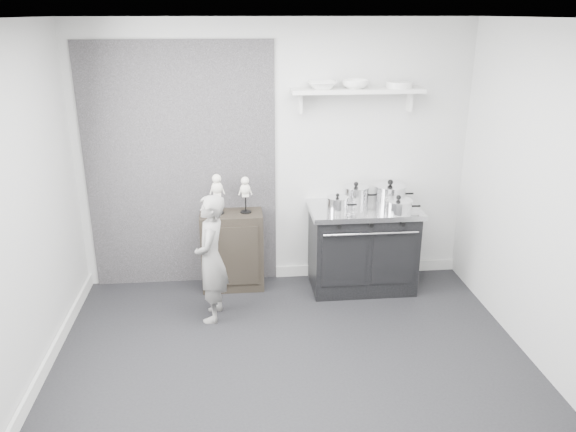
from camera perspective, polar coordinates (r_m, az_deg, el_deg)
The scene contains 15 objects.
ground at distance 4.68m, azimuth 0.58°, elevation -15.78°, with size 4.00×4.00×0.00m, color black.
room_shell at distance 4.09m, azimuth -0.81°, elevation 4.42°, with size 4.02×3.62×2.71m.
wall_shelf at distance 5.63m, azimuth 7.05°, elevation 12.43°, with size 1.30×0.26×0.24m.
stove at distance 5.87m, azimuth 7.53°, elevation -3.14°, with size 1.10×0.69×0.89m.
side_cabinet at distance 5.87m, azimuth -5.67°, elevation -3.46°, with size 0.63×0.37×0.82m, color black.
child at distance 5.21m, azimuth -7.81°, elevation -4.31°, with size 0.44×0.29×1.22m, color gray.
pot_front_left at distance 5.52m, azimuth 5.04°, elevation 1.19°, with size 0.30×0.21×0.19m.
pot_back_left at distance 5.79m, azimuth 6.89°, elevation 2.17°, with size 0.36×0.27×0.23m.
pot_back_right at distance 5.88m, azimuth 10.29°, elevation 2.28°, with size 0.42×0.33×0.24m.
pot_front_right at distance 5.61m, azimuth 11.12°, elevation 1.03°, with size 0.36×0.28×0.17m.
skeleton_full at distance 5.64m, azimuth -7.21°, elevation 2.54°, with size 0.13×0.09×0.47m, color silver, non-canonical shape.
skeleton_torso at distance 5.65m, azimuth -4.36°, elevation 2.44°, with size 0.12×0.08×0.43m, color silver, non-canonical shape.
bowl_large at distance 5.55m, azimuth 3.48°, elevation 13.13°, with size 0.29×0.29×0.07m, color white.
bowl_small at distance 5.61m, azimuth 6.83°, elevation 13.16°, with size 0.26×0.26×0.08m, color white.
plate_stack at distance 5.72m, azimuth 11.23°, elevation 12.95°, with size 0.25×0.25×0.06m, color silver.
Camera 1 is at (-0.42, -3.77, 2.74)m, focal length 35.00 mm.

